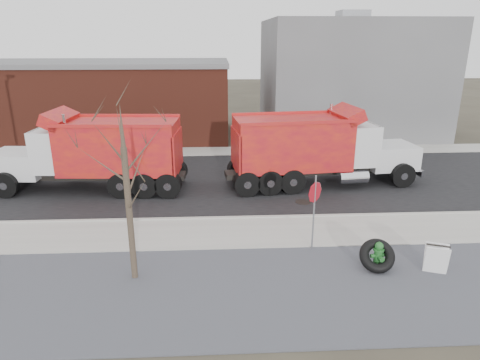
{
  "coord_description": "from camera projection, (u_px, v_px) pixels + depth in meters",
  "views": [
    {
      "loc": [
        -0.65,
        -13.91,
        6.83
      ],
      "look_at": [
        0.19,
        2.23,
        1.4
      ],
      "focal_mm": 32.0,
      "sensor_mm": 36.0,
      "label": 1
    }
  ],
  "objects": [
    {
      "name": "fire_hydrant",
      "position": [
        378.0,
        257.0,
        13.12
      ],
      "size": [
        0.52,
        0.51,
        0.91
      ],
      "rotation": [
        0.0,
        0.0,
        0.17
      ],
      "color": "#26662E",
      "rests_on": "ground"
    },
    {
      "name": "building_brick",
      "position": [
        85.0,
        99.0,
        30.13
      ],
      "size": [
        20.2,
        8.2,
        5.3
      ],
      "color": "maroon",
      "rests_on": "ground"
    },
    {
      "name": "building_grey",
      "position": [
        348.0,
        77.0,
        31.59
      ],
      "size": [
        12.0,
        10.0,
        8.0
      ],
      "color": "slate",
      "rests_on": "ground"
    },
    {
      "name": "sidewalk",
      "position": [
        238.0,
        233.0,
        15.61
      ],
      "size": [
        60.0,
        2.5,
        0.06
      ],
      "primitive_type": "cube",
      "color": "#9E9B93",
      "rests_on": "ground"
    },
    {
      "name": "truck_tire",
      "position": [
        377.0,
        256.0,
        13.06
      ],
      "size": [
        1.18,
        1.05,
        1.0
      ],
      "color": "black",
      "rests_on": "ground"
    },
    {
      "name": "curb",
      "position": [
        236.0,
        218.0,
        16.83
      ],
      "size": [
        60.0,
        0.15,
        0.11
      ],
      "primitive_type": "cube",
      "color": "#9E9B93",
      "rests_on": "ground"
    },
    {
      "name": "ground",
      "position": [
        238.0,
        237.0,
        15.38
      ],
      "size": [
        120.0,
        120.0,
        0.0
      ],
      "primitive_type": "plane",
      "color": "#383328",
      "rests_on": "ground"
    },
    {
      "name": "gravel_verge",
      "position": [
        244.0,
        291.0,
        12.06
      ],
      "size": [
        60.0,
        5.0,
        0.03
      ],
      "primitive_type": "cube",
      "color": "slate",
      "rests_on": "ground"
    },
    {
      "name": "stop_sign",
      "position": [
        315.0,
        200.0,
        13.88
      ],
      "size": [
        0.54,
        0.51,
        2.63
      ],
      "rotation": [
        0.0,
        0.0,
        0.37
      ],
      "color": "gray",
      "rests_on": "ground"
    },
    {
      "name": "bare_tree",
      "position": [
        126.0,
        173.0,
        11.71
      ],
      "size": [
        3.2,
        3.2,
        5.2
      ],
      "color": "#382D23",
      "rests_on": "ground"
    },
    {
      "name": "dump_truck_red_b",
      "position": [
        96.0,
        151.0,
        19.51
      ],
      "size": [
        8.86,
        3.04,
        3.7
      ],
      "rotation": [
        0.0,
        0.0,
        3.08
      ],
      "color": "black",
      "rests_on": "ground"
    },
    {
      "name": "sandwich_board",
      "position": [
        436.0,
        259.0,
        12.84
      ],
      "size": [
        0.77,
        0.63,
        0.93
      ],
      "rotation": [
        0.0,
        0.0,
        -0.36
      ],
      "color": "white",
      "rests_on": "ground"
    },
    {
      "name": "road",
      "position": [
        232.0,
        181.0,
        21.34
      ],
      "size": [
        60.0,
        9.4,
        0.02
      ],
      "primitive_type": "cube",
      "color": "black",
      "rests_on": "ground"
    },
    {
      "name": "far_sidewalk",
      "position": [
        229.0,
        151.0,
        26.73
      ],
      "size": [
        60.0,
        2.0,
        0.06
      ],
      "primitive_type": "cube",
      "color": "#9E9B93",
      "rests_on": "ground"
    },
    {
      "name": "dump_truck_red_a",
      "position": [
        316.0,
        146.0,
        20.23
      ],
      "size": [
        9.37,
        3.49,
        3.73
      ],
      "rotation": [
        0.0,
        0.0,
        0.11
      ],
      "color": "black",
      "rests_on": "ground"
    }
  ]
}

